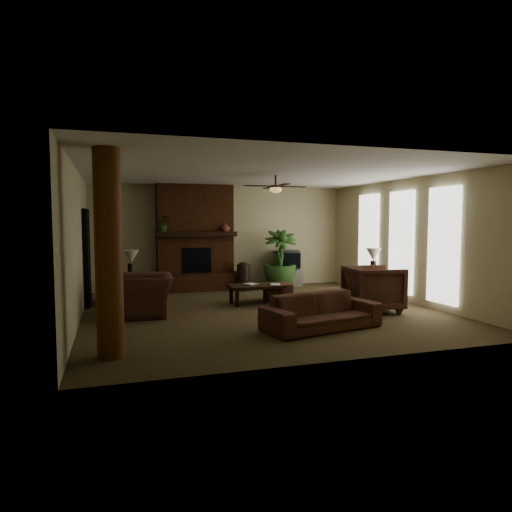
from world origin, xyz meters
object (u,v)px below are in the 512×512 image
object	(u,v)px
side_table_right	(374,287)
lamp_right	(374,257)
floor_vase	(243,274)
coffee_table	(256,287)
armchair_left	(145,288)
sofa	(322,306)
log_column	(109,254)
side_table_left	(130,291)
armchair_right	(373,286)
lamp_left	(131,259)
tv_stand	(286,277)
floor_plant	(280,272)
ottoman	(278,292)

from	to	relation	value
side_table_right	lamp_right	size ratio (longest dim) A/B	0.85
floor_vase	side_table_right	xyz separation A→B (m)	(2.61, -2.13, -0.16)
coffee_table	lamp_right	distance (m)	2.96
armchair_left	sofa	bearing A→B (deg)	57.07
log_column	side_table_left	distance (m)	4.28
armchair_left	armchair_right	world-z (taller)	armchair_left
lamp_left	log_column	bearing A→B (deg)	-96.04
armchair_left	side_table_right	size ratio (longest dim) A/B	2.21
side_table_right	floor_vase	bearing A→B (deg)	140.80
tv_stand	lamp_right	size ratio (longest dim) A/B	1.31
tv_stand	floor_vase	size ratio (longest dim) A/B	1.10
floor_vase	sofa	bearing A→B (deg)	-88.95
armchair_right	lamp_right	size ratio (longest dim) A/B	1.58
lamp_left	coffee_table	bearing A→B (deg)	-18.46
coffee_table	lamp_right	size ratio (longest dim) A/B	1.85
tv_stand	lamp_right	bearing A→B (deg)	-57.98
sofa	tv_stand	size ratio (longest dim) A/B	2.42
lamp_right	lamp_left	bearing A→B (deg)	169.41
armchair_left	lamp_right	distance (m)	5.35
log_column	lamp_right	world-z (taller)	log_column
side_table_right	floor_plant	bearing A→B (deg)	125.77
coffee_table	floor_plant	xyz separation A→B (m)	(1.32, 1.99, 0.08)
ottoman	floor_plant	distance (m)	1.90
ottoman	side_table_left	xyz separation A→B (m)	(-3.27, 0.69, 0.08)
log_column	armchair_left	size ratio (longest dim) A/B	2.30
floor_plant	side_table_right	xyz separation A→B (m)	(1.57, -2.18, -0.17)
tv_stand	side_table_left	world-z (taller)	side_table_left
floor_plant	floor_vase	bearing A→B (deg)	-177.40
coffee_table	ottoman	world-z (taller)	coffee_table
lamp_right	ottoman	bearing A→B (deg)	170.03
side_table_left	lamp_right	distance (m)	5.70
armchair_left	floor_vase	distance (m)	3.63
tv_stand	armchair_right	bearing A→B (deg)	-78.66
tv_stand	floor_plant	xyz separation A→B (m)	(-0.32, -0.35, 0.20)
floor_plant	lamp_right	size ratio (longest dim) A/B	2.47
tv_stand	side_table_left	xyz separation A→B (m)	(-4.30, -1.41, 0.03)
floor_vase	lamp_right	bearing A→B (deg)	-38.79
log_column	floor_plant	distance (m)	6.84
floor_plant	armchair_left	bearing A→B (deg)	-146.73
coffee_table	floor_plant	distance (m)	2.39
sofa	floor_plant	distance (m)	4.67
armchair_left	tv_stand	xyz separation A→B (m)	(4.07, 2.81, -0.28)
log_column	floor_vase	xyz separation A→B (m)	(3.34, 5.12, -0.97)
floor_vase	side_table_right	world-z (taller)	floor_vase
log_column	side_table_right	xyz separation A→B (m)	(5.95, 2.99, -1.12)
sofa	ottoman	world-z (taller)	sofa
side_table_left	lamp_right	world-z (taller)	lamp_right
ottoman	side_table_right	distance (m)	2.32
sofa	floor_vase	size ratio (longest dim) A/B	2.68
lamp_left	side_table_right	distance (m)	5.67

